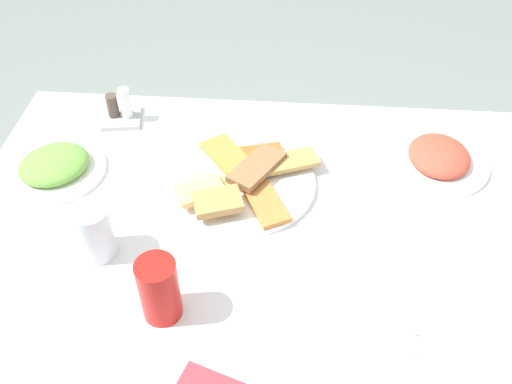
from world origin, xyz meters
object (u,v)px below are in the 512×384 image
object	(u,v)px
condiment_caddy	(121,111)
drinking_glass	(94,232)
salad_plate_greens	(438,158)
soda_can	(159,289)
fork	(466,342)
spoon	(470,362)
pide_platter	(244,181)
dining_table	(263,242)
paper_napkin	(467,353)
salad_plate_rice	(55,166)

from	to	relation	value
condiment_caddy	drinking_glass	bearing A→B (deg)	98.42
salad_plate_greens	condiment_caddy	xyz separation A→B (m)	(0.72, -0.10, 0.01)
soda_can	fork	xyz separation A→B (m)	(-0.49, 0.02, -0.06)
salad_plate_greens	spoon	distance (m)	0.48
drinking_glass	condiment_caddy	distance (m)	0.41
pide_platter	drinking_glass	distance (m)	0.32
salad_plate_greens	drinking_glass	xyz separation A→B (m)	(0.66, 0.30, 0.04)
dining_table	paper_napkin	world-z (taller)	paper_napkin
soda_can	spoon	distance (m)	0.50
soda_can	condiment_caddy	xyz separation A→B (m)	(0.20, -0.52, -0.04)
soda_can	drinking_glass	bearing A→B (deg)	-39.82
salad_plate_rice	condiment_caddy	xyz separation A→B (m)	(-0.09, -0.19, 0.01)
paper_napkin	salad_plate_rice	bearing A→B (deg)	-24.97
drinking_glass	spoon	distance (m)	0.66
paper_napkin	soda_can	bearing A→B (deg)	-4.67
soda_can	condiment_caddy	size ratio (longest dim) A/B	1.18
soda_can	drinking_glass	xyz separation A→B (m)	(0.14, -0.12, -0.01)
salad_plate_rice	fork	xyz separation A→B (m)	(-0.79, 0.35, -0.01)
salad_plate_greens	soda_can	size ratio (longest dim) A/B	1.78
pide_platter	condiment_caddy	world-z (taller)	condiment_caddy
drinking_glass	paper_napkin	world-z (taller)	drinking_glass
fork	spoon	xyz separation A→B (m)	(0.00, 0.04, 0.00)
drinking_glass	paper_napkin	bearing A→B (deg)	165.93
dining_table	pide_platter	size ratio (longest dim) A/B	3.99
pide_platter	drinking_glass	xyz separation A→B (m)	(0.25, 0.20, 0.04)
salad_plate_greens	dining_table	bearing A→B (deg)	26.62
salad_plate_rice	drinking_glass	size ratio (longest dim) A/B	1.92
paper_napkin	condiment_caddy	size ratio (longest dim) A/B	1.30
salad_plate_greens	soda_can	xyz separation A→B (m)	(0.52, 0.42, 0.04)
fork	condiment_caddy	size ratio (longest dim) A/B	1.56
pide_platter	condiment_caddy	distance (m)	0.37
pide_platter	salad_plate_greens	size ratio (longest dim) A/B	1.38
dining_table	soda_can	xyz separation A→B (m)	(0.15, 0.24, 0.14)
salad_plate_rice	fork	bearing A→B (deg)	156.12
paper_napkin	condiment_caddy	world-z (taller)	condiment_caddy
salad_plate_greens	spoon	xyz separation A→B (m)	(0.02, 0.48, -0.01)
salad_plate_greens	paper_napkin	world-z (taller)	salad_plate_greens
drinking_glass	fork	xyz separation A→B (m)	(-0.64, 0.14, -0.05)
salad_plate_rice	fork	size ratio (longest dim) A/B	1.30
salad_plate_rice	pide_platter	bearing A→B (deg)	178.43
salad_plate_greens	spoon	world-z (taller)	salad_plate_greens
soda_can	spoon	bearing A→B (deg)	173.26
dining_table	spoon	world-z (taller)	spoon
fork	paper_napkin	bearing A→B (deg)	103.03
drinking_glass	soda_can	bearing A→B (deg)	140.18
dining_table	fork	size ratio (longest dim) A/B	7.43
salad_plate_rice	paper_napkin	xyz separation A→B (m)	(-0.79, 0.37, -0.02)
pide_platter	fork	xyz separation A→B (m)	(-0.39, 0.34, -0.01)
drinking_glass	spoon	bearing A→B (deg)	164.42
condiment_caddy	dining_table	bearing A→B (deg)	141.22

